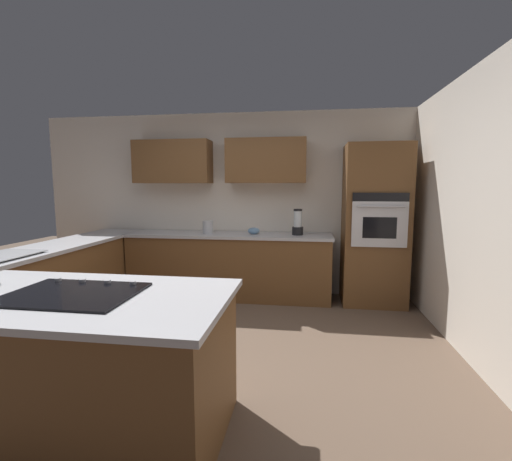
% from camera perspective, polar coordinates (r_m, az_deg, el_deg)
% --- Properties ---
extents(ground_plane, '(14.00, 14.00, 0.00)m').
position_cam_1_polar(ground_plane, '(3.56, -8.94, -18.81)').
color(ground_plane, brown).
extents(wall_back, '(6.00, 0.44, 2.60)m').
position_cam_1_polar(wall_back, '(5.21, -3.23, 5.82)').
color(wall_back, silver).
rests_on(wall_back, ground).
extents(wall_left, '(0.10, 4.00, 2.60)m').
position_cam_1_polar(wall_left, '(3.67, 31.99, 2.14)').
color(wall_left, silver).
rests_on(wall_left, ground).
extents(lower_cabinets_back, '(2.80, 0.60, 0.86)m').
position_cam_1_polar(lower_cabinets_back, '(5.02, -4.33, -5.82)').
color(lower_cabinets_back, brown).
rests_on(lower_cabinets_back, ground).
extents(countertop_back, '(2.84, 0.64, 0.04)m').
position_cam_1_polar(countertop_back, '(4.93, -4.38, -0.72)').
color(countertop_back, '#B2B2B7').
rests_on(countertop_back, lower_cabinets_back).
extents(lower_cabinets_side, '(0.60, 2.90, 0.86)m').
position_cam_1_polar(lower_cabinets_side, '(4.69, -28.90, -7.61)').
color(lower_cabinets_side, brown).
rests_on(lower_cabinets_side, ground).
extents(countertop_side, '(0.64, 2.94, 0.04)m').
position_cam_1_polar(countertop_side, '(4.60, -29.23, -2.17)').
color(countertop_side, '#B2B2B7').
rests_on(countertop_side, lower_cabinets_side).
extents(island_base, '(1.81, 0.94, 0.86)m').
position_cam_1_polar(island_base, '(2.59, -26.86, -19.24)').
color(island_base, brown).
rests_on(island_base, ground).
extents(island_top, '(1.89, 1.02, 0.04)m').
position_cam_1_polar(island_top, '(2.43, -27.45, -9.64)').
color(island_top, '#B2B2B7').
rests_on(island_top, island_base).
extents(wall_oven, '(0.80, 0.66, 2.09)m').
position_cam_1_polar(wall_oven, '(4.87, 18.57, 0.79)').
color(wall_oven, brown).
rests_on(wall_oven, ground).
extents(cooktop, '(0.76, 0.56, 0.03)m').
position_cam_1_polar(cooktop, '(2.43, -27.41, -8.99)').
color(cooktop, black).
rests_on(cooktop, island_top).
extents(blender, '(0.15, 0.15, 0.35)m').
position_cam_1_polar(blender, '(4.80, 6.74, 1.08)').
color(blender, black).
rests_on(blender, countertop_back).
extents(mixing_bowl, '(0.16, 0.16, 0.09)m').
position_cam_1_polar(mixing_bowl, '(4.86, -0.37, -0.05)').
color(mixing_bowl, '#668CB2').
rests_on(mixing_bowl, countertop_back).
extents(kettle, '(0.15, 0.15, 0.17)m').
position_cam_1_polar(kettle, '(4.99, -7.76, 0.56)').
color(kettle, '#B7BABF').
rests_on(kettle, countertop_back).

